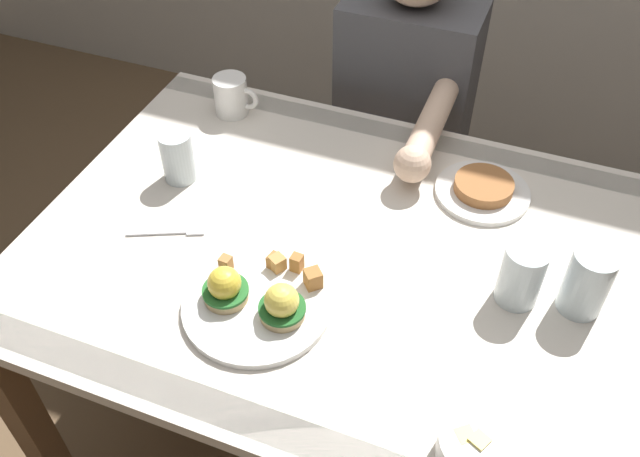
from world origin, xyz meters
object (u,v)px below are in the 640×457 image
at_px(water_glass_near, 586,285).
at_px(water_glass_far, 178,159).
at_px(water_glass_extra, 521,277).
at_px(side_plate, 483,189).
at_px(dining_table, 334,282).
at_px(coffee_mug, 232,95).
at_px(eggs_benedict_plate, 257,299).
at_px(diner_person, 402,115).
at_px(fork, 171,232).
at_px(fruit_bowl, 477,449).

bearing_deg(water_glass_near, water_glass_far, 176.09).
relative_size(water_glass_extra, side_plate, 0.62).
distance_m(dining_table, water_glass_extra, 0.38).
relative_size(coffee_mug, water_glass_extra, 0.91).
relative_size(eggs_benedict_plate, diner_person, 0.24).
bearing_deg(water_glass_near, fork, -172.60).
bearing_deg(water_glass_far, water_glass_near, -3.91).
height_order(dining_table, diner_person, diner_person).
height_order(water_glass_near, diner_person, diner_person).
distance_m(water_glass_far, water_glass_extra, 0.74).
bearing_deg(fork, water_glass_near, 7.40).
relative_size(dining_table, coffee_mug, 10.78).
bearing_deg(water_glass_near, fruit_bowl, -107.53).
relative_size(dining_table, fruit_bowl, 10.00).
bearing_deg(water_glass_far, eggs_benedict_plate, -41.19).
height_order(water_glass_far, water_glass_extra, water_glass_extra).
relative_size(dining_table, water_glass_far, 10.48).
bearing_deg(water_glass_extra, diner_person, 122.39).
height_order(fork, water_glass_extra, water_glass_extra).
bearing_deg(dining_table, side_plate, 47.41).
distance_m(dining_table, diner_person, 0.60).
bearing_deg(eggs_benedict_plate, side_plate, 54.96).
bearing_deg(water_glass_far, fruit_bowl, -29.52).
height_order(eggs_benedict_plate, diner_person, diner_person).
relative_size(coffee_mug, diner_person, 0.10).
height_order(eggs_benedict_plate, water_glass_near, water_glass_near).
bearing_deg(water_glass_far, side_plate, 16.13).
relative_size(fork, diner_person, 0.13).
bearing_deg(water_glass_extra, water_glass_near, 9.70).
distance_m(fruit_bowl, side_plate, 0.61).
distance_m(dining_table, side_plate, 0.37).
xyz_separation_m(coffee_mug, side_plate, (0.63, -0.08, -0.04)).
xyz_separation_m(coffee_mug, water_glass_extra, (0.74, -0.33, 0.00)).
bearing_deg(coffee_mug, fork, -80.79).
bearing_deg(diner_person, dining_table, -87.13).
height_order(coffee_mug, water_glass_far, water_glass_far).
distance_m(eggs_benedict_plate, water_glass_far, 0.41).
bearing_deg(water_glass_extra, water_glass_far, 174.07).
relative_size(eggs_benedict_plate, fruit_bowl, 2.25).
bearing_deg(diner_person, water_glass_far, -124.25).
bearing_deg(eggs_benedict_plate, fork, 155.50).
bearing_deg(fruit_bowl, water_glass_extra, 89.41).
bearing_deg(coffee_mug, water_glass_far, -89.55).
relative_size(water_glass_far, water_glass_extra, 0.93).
bearing_deg(coffee_mug, water_glass_near, -20.46).
bearing_deg(fruit_bowl, fork, 159.02).
relative_size(water_glass_far, diner_person, 0.10).
xyz_separation_m(fruit_bowl, side_plate, (-0.11, 0.60, -0.02)).
bearing_deg(fruit_bowl, diner_person, 111.89).
bearing_deg(fork, fruit_bowl, -20.98).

